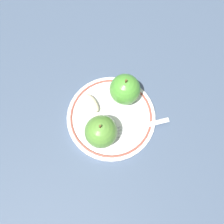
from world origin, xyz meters
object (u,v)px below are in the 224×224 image
(plate, at_px, (112,116))
(apple_red_whole, at_px, (125,89))
(apple_second_whole, at_px, (100,131))
(apple_slice_front, at_px, (91,104))
(fork, at_px, (138,127))

(plate, distance_m, apple_red_whole, 0.08)
(apple_second_whole, bearing_deg, apple_slice_front, -38.58)
(plate, distance_m, apple_second_whole, 0.08)
(plate, height_order, apple_slice_front, apple_slice_front)
(apple_red_whole, relative_size, apple_slice_front, 1.49)
(apple_red_whole, distance_m, fork, 0.10)
(apple_red_whole, height_order, apple_second_whole, same)
(apple_second_whole, height_order, fork, apple_second_whole)
(plate, relative_size, apple_slice_front, 3.92)
(apple_slice_front, distance_m, fork, 0.14)
(plate, distance_m, fork, 0.08)
(apple_second_whole, xyz_separation_m, apple_slice_front, (0.07, -0.05, -0.03))
(plate, relative_size, apple_red_whole, 2.62)
(apple_second_whole, bearing_deg, apple_red_whole, -86.76)
(apple_red_whole, xyz_separation_m, fork, (-0.08, 0.06, -0.04))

